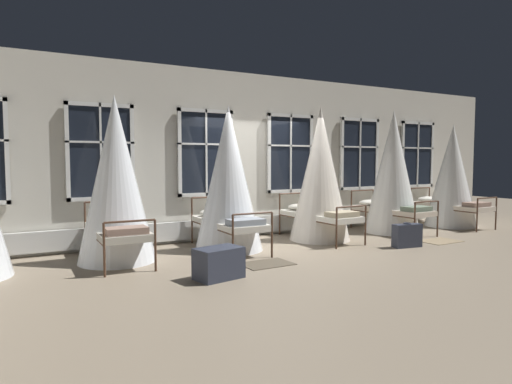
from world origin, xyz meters
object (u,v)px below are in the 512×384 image
Objects in this scene: cot_fifth at (393,173)px; travel_trunk at (219,263)px; cot_third at (229,180)px; cot_fourth at (320,176)px; cot_sixth at (452,177)px; suitcase_dark at (407,236)px; cot_second at (116,181)px.

cot_fifth reaches higher than travel_trunk.
cot_fourth is at bearing -87.83° from cot_third.
cot_third is 4.14m from cot_fifth.
cot_sixth is at bearing 13.67° from travel_trunk.
cot_fifth reaches higher than suitcase_dark.
travel_trunk is (-1.00, -1.75, -1.06)m from cot_third.
cot_sixth is at bearing -89.07° from cot_third.
cot_fourth is 3.75m from travel_trunk.
cot_fourth is 4.27× the size of travel_trunk.
cot_fourth is (4.10, 0.00, 0.02)m from cot_second.
cot_third is at bearing 163.91° from suitcase_dark.
cot_third is 6.14m from cot_sixth.
cot_sixth reaches higher than travel_trunk.
cot_fourth is at bearing 29.96° from travel_trunk.
cot_sixth is 7.42m from travel_trunk.
suitcase_dark is at bearing -149.00° from cot_fourth.
cot_fourth is 4.68× the size of suitcase_dark.
cot_second reaches higher than cot_sixth.
cot_fifth is 2.13m from suitcase_dark.
cot_third is 4.50× the size of suitcase_dark.
travel_trunk is at bearing 102.45° from cot_sixth.
cot_fourth is 0.99× the size of cot_fifth.
cot_third is 0.95× the size of cot_fifth.
cot_fourth reaches higher than travel_trunk.
cot_sixth is (6.14, -0.01, -0.05)m from cot_third.
cot_second is 6.13m from cot_fifth.
cot_fifth is 4.73× the size of suitcase_dark.
cot_second is 5.35m from suitcase_dark.
cot_fifth is (2.04, -0.02, 0.01)m from cot_fourth.
cot_second is at bearing 88.52° from cot_fourth.
cot_second reaches higher than travel_trunk.
travel_trunk is at bearing 107.42° from cot_fifth.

